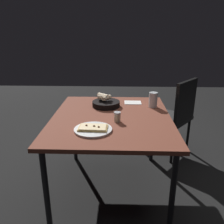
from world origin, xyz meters
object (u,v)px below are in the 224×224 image
dining_table (111,123)px  bread_basket (106,103)px  beer_glass (153,101)px  pizza_plate (93,129)px  chair_near (174,113)px  pepper_shaker (117,117)px

dining_table → bread_basket: size_ratio=4.51×
beer_glass → bread_basket: bearing=-0.5°
bread_basket → pizza_plate: bearing=84.0°
dining_table → chair_near: bearing=-134.9°
dining_table → pepper_shaker: (-0.05, 0.11, 0.09)m
pizza_plate → pepper_shaker: size_ratio=3.47×
bread_basket → chair_near: 0.88m
dining_table → chair_near: 0.97m
pepper_shaker → chair_near: chair_near is taller
pizza_plate → pepper_shaker: bearing=-134.5°
bread_basket → chair_near: chair_near is taller
dining_table → chair_near: chair_near is taller
dining_table → pepper_shaker: pepper_shaker is taller
dining_table → pizza_plate: (0.12, 0.29, 0.07)m
dining_table → pepper_shaker: 0.15m
pizza_plate → beer_glass: bearing=-132.1°
pepper_shaker → dining_table: bearing=-66.8°
pizza_plate → beer_glass: (-0.49, -0.54, 0.05)m
beer_glass → chair_near: size_ratio=0.15×
beer_glass → chair_near: (-0.31, -0.42, -0.27)m
bread_basket → pepper_shaker: bread_basket is taller
dining_table → bread_basket: bread_basket is taller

